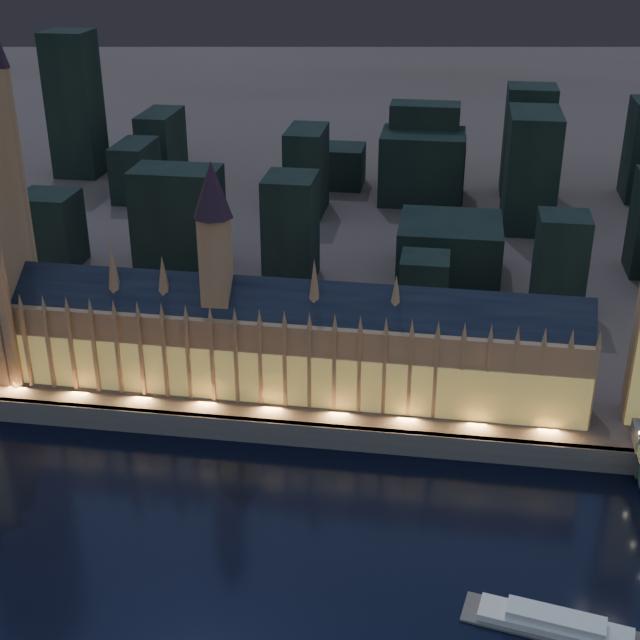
# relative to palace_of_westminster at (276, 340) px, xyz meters

# --- Properties ---
(ground_plane) EXTENTS (2000.00, 2000.00, 0.00)m
(ground_plane) POSITION_rel_palace_of_westminster_xyz_m (10.79, -61.75, -26.37)
(ground_plane) COLOR black
(ground_plane) RESTS_ON ground
(north_bank) EXTENTS (2000.00, 960.00, 8.00)m
(north_bank) POSITION_rel_palace_of_westminster_xyz_m (10.79, 458.25, -22.37)
(north_bank) COLOR #46382D
(north_bank) RESTS_ON ground
(embankment_wall) EXTENTS (2000.00, 2.50, 8.00)m
(embankment_wall) POSITION_rel_palace_of_westminster_xyz_m (10.79, -20.75, -22.37)
(embankment_wall) COLOR #56504F
(embankment_wall) RESTS_ON ground
(palace_of_westminster) EXTENTS (202.00, 22.57, 78.00)m
(palace_of_westminster) POSITION_rel_palace_of_westminster_xyz_m (0.00, 0.00, 0.00)
(palace_of_westminster) COLOR #9B6C4B
(palace_of_westminster) RESTS_ON north_bank
(river_boat) EXTENTS (44.95, 18.33, 4.50)m
(river_boat) POSITION_rel_palace_of_westminster_xyz_m (85.29, -89.95, -24.81)
(river_boat) COLOR #56504F
(river_boat) RESTS_ON ground
(city_backdrop) EXTENTS (470.68, 215.63, 83.14)m
(city_backdrop) POSITION_rel_palace_of_westminster_xyz_m (46.43, 184.91, 4.49)
(city_backdrop) COLOR black
(city_backdrop) RESTS_ON north_bank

